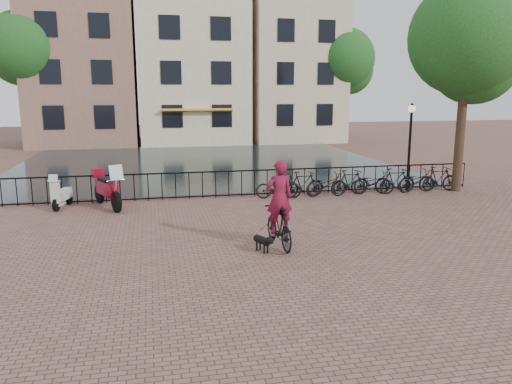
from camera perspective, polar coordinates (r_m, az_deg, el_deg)
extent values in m
plane|color=brown|center=(11.52, 3.13, -8.81)|extent=(100.00, 100.00, 0.00)
plane|color=black|center=(28.15, -6.05, 3.32)|extent=(20.00, 20.00, 0.00)
cube|color=black|center=(18.88, -3.15, 2.39)|extent=(20.00, 0.05, 0.05)
cube|color=black|center=(19.05, -3.12, -0.35)|extent=(20.00, 0.05, 0.05)
cube|color=brown|center=(40.74, -19.08, 13.76)|extent=(7.50, 9.00, 12.00)
cube|color=beige|center=(40.59, -7.44, 13.59)|extent=(8.00, 9.00, 11.00)
cube|color=orange|center=(35.91, -6.70, 9.25)|extent=(5.00, 0.60, 0.15)
cube|color=#C0B18F|center=(42.04, 3.83, 14.61)|extent=(7.00, 9.00, 12.50)
cylinder|color=black|center=(38.31, -24.59, 9.26)|extent=(0.36, 0.36, 6.30)
sphere|color=#194416|center=(38.40, -25.06, 14.62)|extent=(5.04, 5.04, 5.04)
cylinder|color=black|center=(21.46, 22.40, 7.48)|extent=(0.36, 0.36, 5.60)
sphere|color=#194416|center=(21.52, 23.08, 15.99)|extent=(4.48, 4.48, 4.48)
cylinder|color=black|center=(40.27, 9.82, 9.94)|extent=(0.36, 0.36, 5.95)
sphere|color=#194416|center=(40.33, 9.99, 14.77)|extent=(4.76, 4.76, 4.76)
cylinder|color=black|center=(20.77, 17.10, 4.40)|extent=(0.10, 0.10, 3.20)
sphere|color=beige|center=(20.64, 17.38, 9.09)|extent=(0.30, 0.30, 0.30)
imported|color=black|center=(12.93, 2.64, -3.81)|extent=(0.71, 1.98, 1.16)
imported|color=maroon|center=(12.72, 2.68, 0.23)|extent=(0.88, 0.62, 2.28)
imported|color=black|center=(18.76, 2.59, 0.63)|extent=(1.78, 0.83, 0.90)
imported|color=black|center=(19.01, 5.37, 0.88)|extent=(1.71, 0.65, 1.00)
imported|color=black|center=(19.32, 8.06, 0.84)|extent=(1.78, 0.81, 0.90)
imported|color=black|center=(19.65, 10.67, 1.08)|extent=(1.72, 0.73, 1.00)
imported|color=black|center=(20.04, 13.17, 1.04)|extent=(1.79, 0.85, 0.90)
imported|color=black|center=(20.45, 15.59, 1.26)|extent=(1.68, 0.52, 1.00)
imported|color=black|center=(20.91, 17.90, 1.21)|extent=(1.77, 0.77, 0.90)
imported|color=black|center=(21.39, 20.12, 1.42)|extent=(1.68, 0.54, 1.00)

